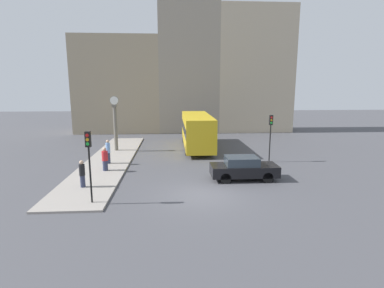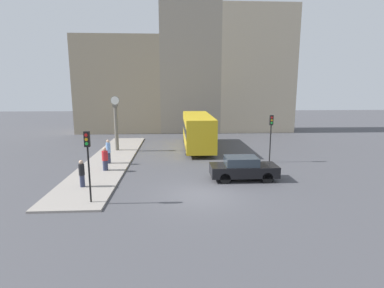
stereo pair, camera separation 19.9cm
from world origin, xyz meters
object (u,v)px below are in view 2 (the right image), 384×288
pedestrian_black_jacket (82,173)px  traffic_light_far (271,129)px  sedan_car (243,168)px  pedestrian_red_top (105,159)px  bus_distant (198,130)px  traffic_light_near (88,152)px  street_clock (116,124)px  pedestrian_blue_stripe (108,151)px

pedestrian_black_jacket → traffic_light_far: bearing=23.3°
sedan_car → pedestrian_red_top: 9.42m
traffic_light_far → bus_distant: bearing=131.7°
bus_distant → traffic_light_near: (-6.39, -13.78, 0.88)m
traffic_light_far → sedan_car: bearing=-125.5°
traffic_light_near → pedestrian_red_top: size_ratio=2.21×
sedan_car → street_clock: street_clock is taller
bus_distant → sedan_car: bearing=-78.2°
street_clock → pedestrian_black_jacket: size_ratio=3.10×
street_clock → pedestrian_blue_stripe: bearing=-86.5°
traffic_light_far → street_clock: (-12.71, 4.85, -0.14)m
street_clock → pedestrian_black_jacket: bearing=-90.2°
traffic_light_far → pedestrian_black_jacket: bearing=-156.7°
traffic_light_near → pedestrian_blue_stripe: size_ratio=1.98×
sedan_car → bus_distant: size_ratio=0.43×
bus_distant → pedestrian_blue_stripe: size_ratio=5.37×
traffic_light_far → pedestrian_blue_stripe: traffic_light_far is taller
traffic_light_near → street_clock: street_clock is taller
sedan_car → traffic_light_far: traffic_light_far is taller
bus_distant → traffic_light_near: traffic_light_near is taller
sedan_car → bus_distant: bearing=101.8°
traffic_light_near → traffic_light_far: 14.06m
pedestrian_blue_stripe → pedestrian_black_jacket: pedestrian_blue_stripe is taller
sedan_car → pedestrian_black_jacket: size_ratio=2.65×
traffic_light_near → pedestrian_black_jacket: (-1.14, 2.43, -1.78)m
sedan_car → pedestrian_red_top: pedestrian_red_top is taller
pedestrian_blue_stripe → traffic_light_near: bearing=-84.2°
street_clock → pedestrian_red_top: street_clock is taller
pedestrian_red_top → traffic_light_near: bearing=-84.2°
traffic_light_far → street_clock: bearing=159.1°
pedestrian_black_jacket → pedestrian_red_top: pedestrian_red_top is taller
traffic_light_near → street_clock: 12.82m
sedan_car → bus_distant: 10.47m
traffic_light_near → bus_distant: bearing=65.1°
pedestrian_red_top → sedan_car: bearing=-14.2°
traffic_light_near → pedestrian_red_top: traffic_light_near is taller
bus_distant → pedestrian_black_jacket: size_ratio=6.15×
pedestrian_black_jacket → sedan_car: bearing=6.9°
traffic_light_near → traffic_light_far: (11.62, 7.93, -0.04)m
pedestrian_blue_stripe → bus_distant: bearing=39.3°
traffic_light_near → street_clock: bearing=94.9°
bus_distant → pedestrian_blue_stripe: bus_distant is taller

